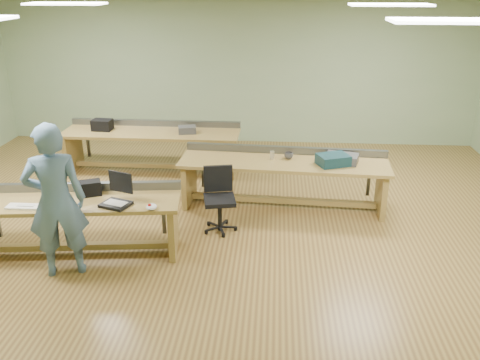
% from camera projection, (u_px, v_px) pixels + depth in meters
% --- Properties ---
extents(floor, '(10.00, 10.00, 0.00)m').
position_uv_depth(floor, '(217.00, 222.00, 7.48)').
color(floor, olive).
rests_on(floor, ground).
extents(ceiling, '(10.00, 10.00, 0.00)m').
position_uv_depth(ceiling, '(212.00, 8.00, 6.36)').
color(ceiling, silver).
rests_on(ceiling, wall_back).
extents(wall_back, '(10.00, 0.04, 3.00)m').
position_uv_depth(wall_back, '(237.00, 72.00, 10.63)').
color(wall_back, '#94AC82').
rests_on(wall_back, floor).
extents(wall_front, '(10.00, 0.04, 3.00)m').
position_uv_depth(wall_front, '(141.00, 292.00, 3.22)').
color(wall_front, '#94AC82').
rests_on(wall_front, floor).
extents(fluor_panels, '(6.20, 3.50, 0.03)m').
position_uv_depth(fluor_panels, '(213.00, 10.00, 6.38)').
color(fluor_panels, white).
rests_on(fluor_panels, ceiling).
extents(workbench_front, '(2.78, 1.04, 0.86)m').
position_uv_depth(workbench_front, '(74.00, 214.00, 6.47)').
color(workbench_front, '#A48545').
rests_on(workbench_front, floor).
extents(workbench_mid, '(3.22, 1.04, 0.86)m').
position_uv_depth(workbench_mid, '(284.00, 172.00, 7.83)').
color(workbench_mid, '#A48545').
rests_on(workbench_mid, floor).
extents(workbench_back, '(3.22, 0.89, 0.86)m').
position_uv_depth(workbench_back, '(152.00, 141.00, 9.31)').
color(workbench_back, '#A48545').
rests_on(workbench_back, floor).
extents(person, '(0.80, 0.66, 1.89)m').
position_uv_depth(person, '(56.00, 201.00, 5.87)').
color(person, slate).
rests_on(person, floor).
extents(laptop_base, '(0.41, 0.37, 0.04)m').
position_uv_depth(laptop_base, '(116.00, 204.00, 6.21)').
color(laptop_base, black).
rests_on(laptop_base, workbench_front).
extents(laptop_screen, '(0.32, 0.13, 0.26)m').
position_uv_depth(laptop_screen, '(121.00, 182.00, 6.23)').
color(laptop_screen, black).
rests_on(laptop_screen, laptop_base).
extents(keyboard, '(0.48, 0.16, 0.03)m').
position_uv_depth(keyboard, '(26.00, 207.00, 6.16)').
color(keyboard, silver).
rests_on(keyboard, workbench_front).
extents(trackball_mouse, '(0.17, 0.19, 0.07)m').
position_uv_depth(trackball_mouse, '(151.00, 207.00, 6.11)').
color(trackball_mouse, white).
rests_on(trackball_mouse, workbench_front).
extents(camera_bag, '(0.33, 0.27, 0.19)m').
position_uv_depth(camera_bag, '(90.00, 188.00, 6.50)').
color(camera_bag, black).
rests_on(camera_bag, workbench_front).
extents(task_chair, '(0.57, 0.57, 0.90)m').
position_uv_depth(task_chair, '(219.00, 208.00, 7.16)').
color(task_chair, black).
rests_on(task_chair, floor).
extents(parts_bin_teal, '(0.54, 0.47, 0.16)m').
position_uv_depth(parts_bin_teal, '(333.00, 160.00, 7.55)').
color(parts_bin_teal, '#12313A').
rests_on(parts_bin_teal, workbench_mid).
extents(parts_bin_grey, '(0.54, 0.42, 0.13)m').
position_uv_depth(parts_bin_grey, '(342.00, 158.00, 7.65)').
color(parts_bin_grey, '#3E3E41').
rests_on(parts_bin_grey, workbench_mid).
extents(mug, '(0.18, 0.18, 0.10)m').
position_uv_depth(mug, '(289.00, 156.00, 7.81)').
color(mug, '#3E3E41').
rests_on(mug, workbench_mid).
extents(drinks_can, '(0.09, 0.09, 0.12)m').
position_uv_depth(drinks_can, '(272.00, 155.00, 7.80)').
color(drinks_can, silver).
rests_on(drinks_can, workbench_mid).
extents(storage_box_back, '(0.37, 0.28, 0.20)m').
position_uv_depth(storage_box_back, '(102.00, 125.00, 9.25)').
color(storage_box_back, black).
rests_on(storage_box_back, workbench_back).
extents(tray_back, '(0.35, 0.29, 0.12)m').
position_uv_depth(tray_back, '(187.00, 130.00, 9.09)').
color(tray_back, '#3E3E41').
rests_on(tray_back, workbench_back).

